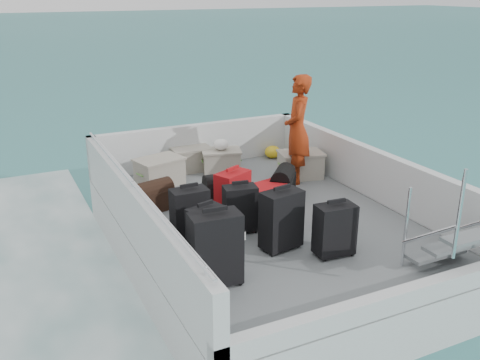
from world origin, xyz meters
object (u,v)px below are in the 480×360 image
(suitcase_7, at_px, (287,212))
(passenger, at_px, (297,130))
(suitcase_4, at_px, (240,209))
(suitcase_6, at_px, (335,230))
(suitcase_8, at_px, (264,196))
(suitcase_2, at_px, (190,214))
(suitcase_5, at_px, (233,195))
(crate_2, at_px, (221,162))
(crate_3, at_px, (301,166))
(crate_0, at_px, (160,173))
(suitcase_3, at_px, (281,220))
(crate_1, at_px, (191,160))
(suitcase_0, at_px, (216,250))
(suitcase_1, at_px, (206,233))

(suitcase_7, distance_m, passenger, 1.93)
(suitcase_4, height_order, passenger, passenger)
(suitcase_6, height_order, suitcase_8, suitcase_6)
(suitcase_2, relative_size, passenger, 0.38)
(suitcase_5, bearing_deg, suitcase_2, -179.01)
(crate_2, distance_m, crate_3, 1.28)
(crate_0, xyz_separation_m, crate_2, (1.08, 0.12, -0.02))
(suitcase_3, distance_m, crate_3, 2.51)
(suitcase_8, height_order, crate_3, crate_3)
(suitcase_4, relative_size, crate_1, 1.01)
(suitcase_0, relative_size, suitcase_7, 1.49)
(suitcase_4, height_order, crate_2, suitcase_4)
(suitcase_5, xyz_separation_m, crate_1, (0.19, 2.02, -0.13))
(suitcase_1, distance_m, crate_3, 2.99)
(suitcase_5, distance_m, crate_3, 1.88)
(crate_2, bearing_deg, suitcase_2, -122.60)
(suitcase_1, xyz_separation_m, suitcase_2, (0.02, 0.53, 0.01))
(suitcase_7, distance_m, suitcase_8, 0.90)
(suitcase_0, xyz_separation_m, suitcase_2, (0.15, 1.11, -0.08))
(suitcase_3, height_order, suitcase_8, suitcase_3)
(suitcase_8, bearing_deg, suitcase_7, 157.37)
(crate_2, bearing_deg, suitcase_3, -99.79)
(suitcase_3, xyz_separation_m, suitcase_8, (0.45, 1.24, -0.22))
(suitcase_3, xyz_separation_m, suitcase_5, (-0.11, 1.06, -0.04))
(suitcase_1, relative_size, crate_1, 1.01)
(suitcase_2, relative_size, crate_3, 0.98)
(suitcase_2, xyz_separation_m, suitcase_6, (1.29, -1.10, -0.01))
(suitcase_4, bearing_deg, passenger, 49.14)
(crate_1, bearing_deg, suitcase_2, -111.06)
(suitcase_7, bearing_deg, suitcase_3, -132.70)
(crate_1, height_order, crate_2, crate_1)
(suitcase_0, bearing_deg, suitcase_1, 81.14)
(crate_0, height_order, crate_2, crate_0)
(suitcase_4, relative_size, suitcase_6, 0.98)
(suitcase_1, bearing_deg, passenger, 21.92)
(suitcase_1, relative_size, crate_3, 0.94)
(suitcase_4, relative_size, crate_0, 0.92)
(suitcase_7, height_order, crate_1, suitcase_7)
(suitcase_6, bearing_deg, suitcase_2, 144.31)
(crate_1, bearing_deg, suitcase_5, -95.35)
(suitcase_1, xyz_separation_m, crate_3, (2.36, 1.83, -0.11))
(crate_1, bearing_deg, suitcase_3, -91.42)
(crate_2, height_order, crate_3, crate_3)
(suitcase_5, relative_size, crate_2, 1.06)
(suitcase_0, relative_size, suitcase_4, 1.31)
(crate_3, xyz_separation_m, passenger, (-0.16, -0.13, 0.63))
(suitcase_5, xyz_separation_m, suitcase_8, (0.56, 0.18, -0.18))
(suitcase_0, xyz_separation_m, suitcase_8, (1.44, 1.64, -0.26))
(suitcase_0, relative_size, crate_2, 1.33)
(crate_0, relative_size, crate_2, 1.11)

